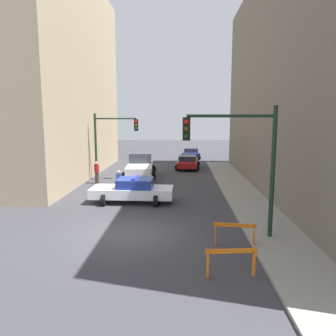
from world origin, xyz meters
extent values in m
plane|color=#38383D|center=(0.00, 0.00, 0.00)|extent=(120.00, 120.00, 0.00)
cube|color=gray|center=(6.20, 0.00, 0.06)|extent=(2.40, 44.00, 0.12)
cube|color=tan|center=(-12.00, 14.00, 8.16)|extent=(14.00, 20.00, 16.31)
cylinder|color=black|center=(5.90, -0.30, 2.72)|extent=(0.18, 0.18, 5.20)
cylinder|color=black|center=(4.20, -0.30, 4.92)|extent=(3.40, 0.12, 0.12)
cube|color=black|center=(2.50, -0.30, 4.42)|extent=(0.30, 0.22, 0.90)
sphere|color=red|center=(2.50, -0.45, 4.69)|extent=(0.18, 0.18, 0.18)
sphere|color=#4C3D0C|center=(2.50, -0.45, 4.42)|extent=(0.18, 0.18, 0.18)
sphere|color=#0C4219|center=(2.50, -0.45, 4.15)|extent=(0.18, 0.18, 0.18)
cylinder|color=black|center=(-4.40, 12.14, 2.60)|extent=(0.18, 0.18, 5.20)
cylinder|color=black|center=(-2.80, 12.14, 4.80)|extent=(3.20, 0.12, 0.12)
cube|color=black|center=(-1.20, 12.14, 4.30)|extent=(0.30, 0.22, 0.90)
sphere|color=red|center=(-1.20, 11.99, 4.57)|extent=(0.18, 0.18, 0.18)
sphere|color=#4C3D0C|center=(-1.20, 11.99, 4.30)|extent=(0.18, 0.18, 0.18)
sphere|color=#0C4219|center=(-1.20, 11.99, 4.03)|extent=(0.18, 0.18, 0.18)
cube|color=white|center=(-0.53, 5.23, 0.60)|extent=(4.74, 1.96, 0.55)
cube|color=navy|center=(-0.34, 5.22, 1.14)|extent=(2.01, 1.67, 0.52)
cylinder|color=black|center=(-2.00, 4.41, 0.33)|extent=(0.23, 0.66, 0.66)
cylinder|color=black|center=(-1.97, 6.11, 0.33)|extent=(0.23, 0.66, 0.66)
cylinder|color=black|center=(0.91, 4.34, 0.33)|extent=(0.23, 0.66, 0.66)
cylinder|color=black|center=(0.95, 6.04, 0.33)|extent=(0.23, 0.66, 0.66)
cube|color=#2633BF|center=(-0.34, 5.22, 1.46)|extent=(0.23, 1.39, 0.12)
cube|color=silver|center=(-1.10, 13.30, 0.75)|extent=(2.40, 5.53, 0.70)
cube|color=#2D333D|center=(-1.18, 14.38, 1.50)|extent=(1.96, 1.86, 0.80)
cylinder|color=black|center=(-2.14, 14.90, 0.40)|extent=(0.82, 0.32, 0.80)
cylinder|color=black|center=(-0.31, 15.04, 0.40)|extent=(0.82, 0.32, 0.80)
cylinder|color=black|center=(-1.89, 11.56, 0.40)|extent=(0.82, 0.32, 0.80)
cylinder|color=black|center=(-0.06, 11.70, 0.40)|extent=(0.82, 0.32, 0.80)
cube|color=maroon|center=(2.92, 18.00, 0.57)|extent=(2.09, 4.41, 0.52)
cube|color=#232833|center=(2.91, 17.83, 1.07)|extent=(1.70, 1.91, 0.48)
cylinder|color=black|center=(2.18, 19.39, 0.31)|extent=(0.63, 0.26, 0.62)
cylinder|color=black|center=(3.84, 19.27, 0.31)|extent=(0.63, 0.26, 0.62)
cylinder|color=black|center=(2.00, 16.73, 0.31)|extent=(0.63, 0.26, 0.62)
cylinder|color=black|center=(3.65, 16.61, 0.31)|extent=(0.63, 0.26, 0.62)
cube|color=navy|center=(3.44, 25.93, 0.57)|extent=(1.89, 4.34, 0.52)
cube|color=#232833|center=(3.43, 25.76, 1.07)|extent=(1.62, 1.84, 0.48)
cylinder|color=black|center=(2.64, 27.28, 0.31)|extent=(0.62, 0.23, 0.62)
cylinder|color=black|center=(4.30, 27.24, 0.31)|extent=(0.62, 0.23, 0.62)
cylinder|color=black|center=(2.58, 24.62, 0.31)|extent=(0.62, 0.23, 0.62)
cylinder|color=black|center=(4.24, 24.58, 0.31)|extent=(0.62, 0.23, 0.62)
cylinder|color=black|center=(-1.53, 6.55, 0.41)|extent=(0.39, 0.39, 0.82)
cylinder|color=navy|center=(-1.53, 6.55, 1.13)|extent=(0.50, 0.50, 0.62)
sphere|color=tan|center=(-1.53, 6.55, 1.55)|extent=(0.31, 0.31, 0.22)
cylinder|color=#382D23|center=(-3.98, 10.60, 0.41)|extent=(0.36, 0.36, 0.82)
cylinder|color=maroon|center=(-3.98, 10.60, 1.13)|extent=(0.46, 0.46, 0.62)
sphere|color=tan|center=(-3.98, 10.60, 1.55)|extent=(0.28, 0.28, 0.22)
cube|color=orange|center=(3.85, -3.60, 0.83)|extent=(1.60, 0.23, 0.14)
cube|color=orange|center=(3.14, -3.69, 0.45)|extent=(0.07, 0.16, 0.90)
cube|color=orange|center=(4.57, -3.52, 0.45)|extent=(0.07, 0.16, 0.90)
cube|color=orange|center=(4.35, -1.15, 0.83)|extent=(1.59, 0.24, 0.14)
cube|color=orange|center=(3.63, -1.07, 0.45)|extent=(0.07, 0.16, 0.90)
cube|color=orange|center=(5.06, -1.24, 0.45)|extent=(0.07, 0.16, 0.90)
camera|label=1|loc=(2.32, -13.14, 4.84)|focal=35.00mm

